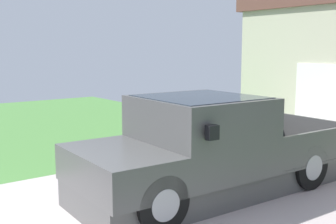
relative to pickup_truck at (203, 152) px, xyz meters
The scene contains 3 objects.
pickup_truck is the anchor object (origin of this frame).
person_with_hat 1.42m from the pickup_truck, 169.84° to the right, with size 0.48×0.48×1.58m.
handbag 1.57m from the pickup_truck, 157.54° to the right, with size 0.39×0.17×0.45m.
Camera 1 is at (5.14, -1.03, 2.43)m, focal length 45.33 mm.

